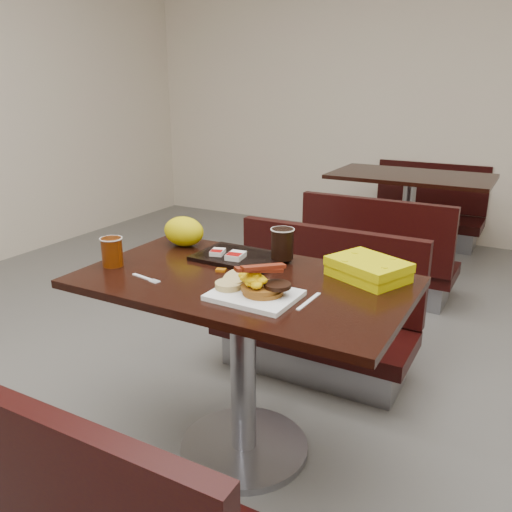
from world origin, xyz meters
The scene contains 26 objects.
floor centered at (0.00, 0.00, 0.00)m, with size 6.00×7.00×0.01m, color slate.
wall_back centered at (0.00, 3.50, 1.40)m, with size 6.00×0.01×2.80m, color beige.
table_near centered at (0.00, 0.00, 0.38)m, with size 1.20×0.70×0.75m, color black, non-canonical shape.
bench_near_s centered at (0.00, -0.70, 0.36)m, with size 1.00×0.46×0.72m, color black, non-canonical shape.
bench_near_n centered at (0.00, 0.70, 0.36)m, with size 1.00×0.46×0.72m, color black, non-canonical shape.
table_far centered at (0.00, 2.60, 0.38)m, with size 1.20×0.70×0.75m, color black, non-canonical shape.
bench_far_s centered at (0.00, 1.90, 0.36)m, with size 1.00×0.46×0.72m, color black, non-canonical shape.
bench_far_n centered at (0.00, 3.30, 0.36)m, with size 1.00×0.46×0.72m, color black, non-canonical shape.
platter centered at (0.12, -0.14, 0.76)m, with size 0.28×0.22×0.02m, color white.
pancake_stack centered at (0.15, -0.12, 0.78)m, with size 0.14×0.14×0.03m, color brown.
sausage_patty centered at (0.20, -0.12, 0.80)m, with size 0.09×0.09×0.01m, color black.
scrambled_eggs centered at (0.12, -0.13, 0.82)m, with size 0.10×0.08×0.05m, color #FFDA05.
bacon_strips centered at (0.14, -0.13, 0.85)m, with size 0.17×0.07×0.01m, color #491405, non-canonical shape.
muffin_bottom centered at (0.03, -0.14, 0.78)m, with size 0.09×0.09×0.02m, color tan.
muffin_top centered at (0.03, -0.10, 0.79)m, with size 0.09×0.09×0.02m, color tan.
coffee_cup_near centered at (-0.51, -0.12, 0.81)m, with size 0.08×0.08×0.11m, color #852E04.
fork centered at (-0.33, -0.17, 0.75)m, with size 0.14×0.03×0.00m, color white, non-canonical shape.
knife centered at (0.30, -0.08, 0.75)m, with size 0.16×0.01×0.00m, color white.
condiment_syrup centered at (-0.11, 0.03, 0.75)m, with size 0.04×0.03×0.01m, color #A24F06.
condiment_ketchup centered at (0.00, 0.11, 0.76)m, with size 0.04×0.03×0.01m, color #8C0504.
tray centered at (-0.12, 0.19, 0.76)m, with size 0.35×0.25×0.02m, color black.
hashbrown_sleeve_left centered at (-0.21, 0.16, 0.78)m, with size 0.05×0.07×0.02m, color silver.
hashbrown_sleeve_right centered at (-0.12, 0.15, 0.78)m, with size 0.06×0.08×0.02m, color silver.
coffee_cup_far centered at (0.05, 0.24, 0.83)m, with size 0.09×0.09×0.12m, color black.
clamshell centered at (0.40, 0.22, 0.79)m, with size 0.26×0.20×0.07m, color #D0C703.
paper_bag centered at (-0.43, 0.23, 0.81)m, with size 0.19×0.14×0.13m, color #D7C307.
Camera 1 is at (0.92, -1.57, 1.44)m, focal length 37.24 mm.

